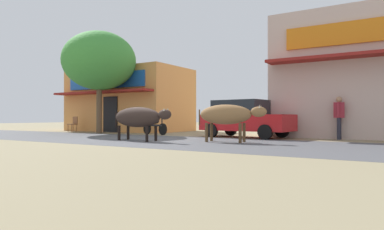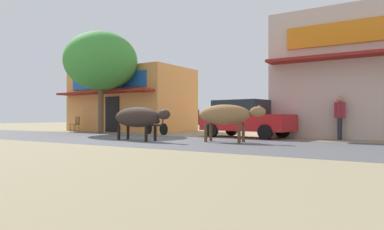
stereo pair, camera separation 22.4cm
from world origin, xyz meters
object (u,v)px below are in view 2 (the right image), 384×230
object	(u,v)px
roadside_tree	(101,61)
pedestrian_by_shop	(340,114)
cafe_chair_near_tree	(76,123)
cow_far_dark	(226,115)
cow_near_brown	(138,117)
parked_motorcycle	(156,125)
parked_hatchback_car	(245,118)

from	to	relation	value
roadside_tree	pedestrian_by_shop	xyz separation A→B (m)	(12.05, 1.20, -2.96)
roadside_tree	cafe_chair_near_tree	bearing A→B (deg)	167.16
cow_far_dark	pedestrian_by_shop	bearing A→B (deg)	47.93
cow_near_brown	cafe_chair_near_tree	xyz separation A→B (m)	(-8.59, 4.11, -0.37)
roadside_tree	cafe_chair_near_tree	size ratio (longest dim) A/B	6.07
roadside_tree	parked_motorcycle	world-z (taller)	roadside_tree
pedestrian_by_shop	roadside_tree	bearing A→B (deg)	-174.31
cow_near_brown	cafe_chair_near_tree	distance (m)	9.53
cow_far_dark	cafe_chair_near_tree	distance (m)	12.13
parked_hatchback_car	cow_far_dark	bearing A→B (deg)	-78.77
parked_hatchback_car	cafe_chair_near_tree	world-z (taller)	parked_hatchback_car
cafe_chair_near_tree	parked_hatchback_car	bearing A→B (deg)	0.09
parked_motorcycle	cow_far_dark	xyz separation A→B (m)	(5.37, -2.81, 0.51)
cow_far_dark	pedestrian_by_shop	xyz separation A→B (m)	(3.20, 3.54, 0.04)
parked_hatchback_car	cow_near_brown	distance (m)	4.86
cow_far_dark	cafe_chair_near_tree	bearing A→B (deg)	165.66
cow_near_brown	cafe_chair_near_tree	size ratio (longest dim) A/B	3.15
parked_motorcycle	pedestrian_by_shop	size ratio (longest dim) A/B	1.08
roadside_tree	cafe_chair_near_tree	world-z (taller)	roadside_tree
roadside_tree	cow_near_brown	size ratio (longest dim) A/B	1.92
parked_hatchback_car	parked_motorcycle	bearing A→B (deg)	-177.52
parked_motorcycle	pedestrian_by_shop	xyz separation A→B (m)	(8.57, 0.73, 0.54)
pedestrian_by_shop	cow_far_dark	bearing A→B (deg)	-132.07
parked_motorcycle	parked_hatchback_car	bearing A→B (deg)	2.48
parked_motorcycle	cow_far_dark	distance (m)	6.09
parked_motorcycle	cow_near_brown	xyz separation A→B (m)	(2.22, -3.92, 0.42)
roadside_tree	parked_hatchback_car	world-z (taller)	roadside_tree
cow_far_dark	pedestrian_by_shop	distance (m)	4.77
roadside_tree	cow_far_dark	size ratio (longest dim) A/B	2.21
roadside_tree	cafe_chair_near_tree	xyz separation A→B (m)	(-2.89, 0.66, -3.46)
parked_hatchback_car	cafe_chair_near_tree	bearing A→B (deg)	-179.91
parked_hatchback_car	cow_far_dark	size ratio (longest dim) A/B	1.65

